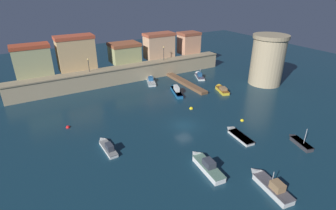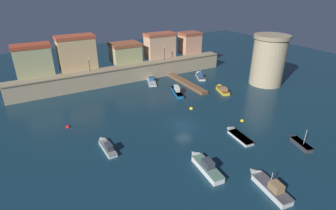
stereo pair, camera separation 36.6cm
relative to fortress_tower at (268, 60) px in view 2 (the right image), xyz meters
name	(u,v)px [view 2 (the right image)]	position (x,y,z in m)	size (l,w,h in m)	color
ground_plane	(184,125)	(-27.38, -7.41, -5.72)	(141.52, 141.52, 0.00)	#112D3D
quay_wall	(127,73)	(-27.38, 17.64, -3.80)	(51.97, 3.21, 3.80)	tan
old_town_backdrop	(115,51)	(-28.87, 21.21, 1.08)	(45.84, 5.53, 7.69)	tan
fortress_tower	(268,60)	(0.00, 0.00, 0.00)	(7.83, 7.83, 11.31)	tan
pier_dock	(186,83)	(-16.35, 8.80, -5.39)	(1.74, 14.77, 0.70)	brown
quay_lamp_0	(89,63)	(-36.04, 17.64, 0.07)	(0.32, 0.32, 2.93)	black
quay_lamp_1	(164,51)	(-17.22, 17.64, 0.37)	(0.32, 0.32, 3.43)	black
moored_boat_0	(236,134)	(-22.03, -13.99, -5.47)	(2.07, 5.94, 1.43)	silver
moored_boat_1	(204,164)	(-31.12, -17.93, -5.18)	(2.16, 6.95, 1.98)	white
moored_boat_2	(199,75)	(-10.33, 11.81, -5.36)	(3.88, 6.21, 2.98)	white
moored_boat_3	(221,89)	(-11.88, 1.47, -5.28)	(3.12, 5.74, 1.58)	gold
moored_boat_4	(151,80)	(-22.49, 14.90, -5.37)	(3.95, 7.05, 1.89)	silver
moored_boat_5	(176,90)	(-21.05, 5.57, -5.17)	(3.35, 7.39, 1.96)	#195689
moored_boat_6	(106,145)	(-40.68, -7.30, -5.34)	(1.37, 5.86, 1.65)	white
moored_boat_7	(267,184)	(-26.93, -24.41, -5.21)	(2.51, 6.69, 2.89)	silver
moored_boat_8	(298,142)	(-15.73, -20.41, -5.36)	(2.34, 4.78, 3.24)	#333338
mooring_buoy_0	(68,127)	(-44.34, 1.58, -5.72)	(0.68, 0.68, 0.68)	red
mooring_buoy_1	(191,109)	(-22.74, -2.76, -5.72)	(0.73, 0.73, 0.73)	yellow
mooring_buoy_2	(242,121)	(-17.84, -11.08, -5.72)	(0.63, 0.63, 0.63)	yellow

